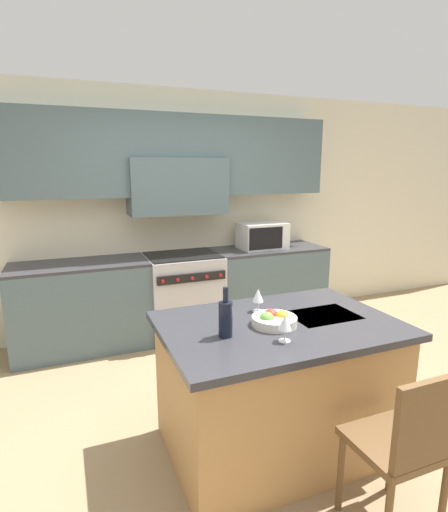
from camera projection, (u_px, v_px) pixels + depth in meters
ground_plane at (252, 423)px, 2.95m from camera, size 10.00×10.00×0.00m
back_cabinetry at (174, 191)px, 4.46m from camera, size 10.00×0.46×2.70m
back_counter at (183, 294)px, 4.48m from camera, size 3.49×0.62×0.91m
range_stove at (183, 295)px, 4.46m from camera, size 0.79×0.70×0.92m
microwave at (262, 236)px, 4.71m from camera, size 0.54×0.37×0.30m
kitchen_island at (277, 385)px, 2.62m from camera, size 1.49×1.01×0.89m
island_chair at (406, 443)px, 1.93m from camera, size 0.42×0.40×0.93m
wine_bottle at (226, 318)px, 2.29m from camera, size 0.08×0.08×0.29m
wine_glass_near at (285, 323)px, 2.22m from camera, size 0.08×0.08×0.16m
wine_glass_far at (258, 296)px, 2.69m from camera, size 0.08×0.08×0.16m
fruit_bowl at (274, 320)px, 2.47m from camera, size 0.28×0.28×0.10m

